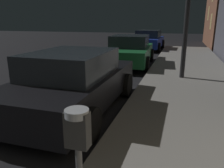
{
  "coord_description": "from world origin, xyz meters",
  "views": [
    {
      "loc": [
        5.18,
        -0.48,
        2.08
      ],
      "look_at": [
        4.16,
        2.86,
        1.09
      ],
      "focal_mm": 35.77,
      "sensor_mm": 36.0,
      "label": 1
    }
  ],
  "objects_px": {
    "car_green": "(130,51)",
    "car_blue": "(148,40)",
    "parking_meter": "(78,145)",
    "car_black": "(74,82)"
  },
  "relations": [
    {
      "from": "car_green",
      "to": "car_blue",
      "type": "distance_m",
      "value": 6.34
    },
    {
      "from": "parking_meter",
      "to": "car_blue",
      "type": "xyz_separation_m",
      "value": [
        -1.61,
        15.44,
        -0.41
      ]
    },
    {
      "from": "parking_meter",
      "to": "car_blue",
      "type": "relative_size",
      "value": 0.31
    },
    {
      "from": "car_green",
      "to": "car_blue",
      "type": "bearing_deg",
      "value": 90.0
    },
    {
      "from": "car_green",
      "to": "car_blue",
      "type": "height_order",
      "value": "same"
    },
    {
      "from": "parking_meter",
      "to": "car_blue",
      "type": "distance_m",
      "value": 15.53
    },
    {
      "from": "parking_meter",
      "to": "car_green",
      "type": "xyz_separation_m",
      "value": [
        -1.61,
        9.1,
        -0.42
      ]
    },
    {
      "from": "car_blue",
      "to": "parking_meter",
      "type": "bearing_deg",
      "value": -84.06
    },
    {
      "from": "parking_meter",
      "to": "car_blue",
      "type": "bearing_deg",
      "value": 95.94
    },
    {
      "from": "car_black",
      "to": "car_green",
      "type": "height_order",
      "value": "same"
    }
  ]
}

